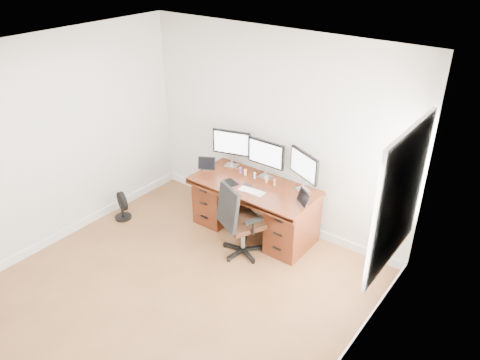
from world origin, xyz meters
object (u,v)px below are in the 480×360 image
Objects in this scene: monitor_center at (266,155)px; office_chair at (240,232)px; desk at (255,206)px; floor_fan at (122,206)px; keyboard at (250,190)px.

office_chair is at bearing -79.56° from monitor_center.
desk is 1.94m from floor_fan.
desk is at bearing -90.20° from monitor_center.
keyboard is at bearing -83.10° from monitor_center.
keyboard is at bearing -74.71° from desk.
office_chair is 1.08m from monitor_center.
office_chair is 0.55m from keyboard.
office_chair is (0.14, -0.53, -0.07)m from desk.
floor_fan is 0.76× the size of monitor_center.
desk is 3.09× the size of monitor_center.
monitor_center is (1.71, 1.13, 0.88)m from floor_fan.
floor_fan is (-1.71, -0.89, -0.20)m from desk.
monitor_center is at bearing 91.07° from keyboard.
office_chair reaches higher than desk.
desk is at bearing 99.27° from keyboard.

